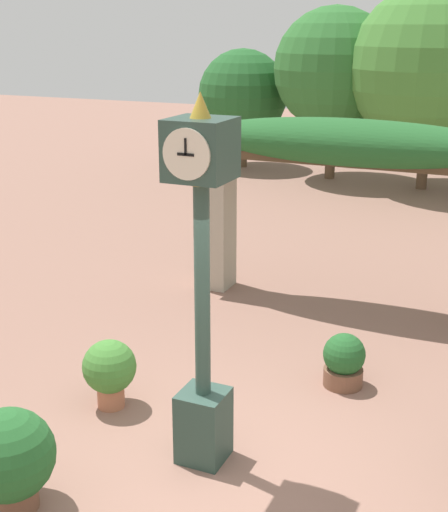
# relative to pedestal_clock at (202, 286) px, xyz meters

# --- Properties ---
(ground_plane) EXTENTS (60.00, 60.00, 0.00)m
(ground_plane) POSITION_rel_pedestal_clock_xyz_m (0.21, -0.21, -1.84)
(ground_plane) COLOR #8E6656
(pedestal_clock) EXTENTS (0.54, 0.59, 3.62)m
(pedestal_clock) POSITION_rel_pedestal_clock_xyz_m (0.00, 0.00, 0.00)
(pedestal_clock) COLOR #2D473D
(pedestal_clock) RESTS_ON ground
(pergola) EXTENTS (5.46, 1.13, 2.87)m
(pergola) POSITION_rel_pedestal_clock_xyz_m (0.21, 4.56, 0.34)
(pergola) COLOR #A89E89
(pergola) RESTS_ON ground
(potted_plant_near_left) EXTENTS (0.61, 0.61, 0.81)m
(potted_plant_near_left) POSITION_rel_pedestal_clock_xyz_m (-1.40, 0.48, -1.38)
(potted_plant_near_left) COLOR #B26B4C
(potted_plant_near_left) RESTS_ON ground
(potted_plant_near_right) EXTENTS (0.51, 0.51, 0.66)m
(potted_plant_near_right) POSITION_rel_pedestal_clock_xyz_m (0.88, 2.05, -1.52)
(potted_plant_near_right) COLOR brown
(potted_plant_near_right) RESTS_ON ground
(potted_plant_far_left) EXTENTS (0.84, 0.84, 0.97)m
(potted_plant_far_left) POSITION_rel_pedestal_clock_xyz_m (-1.23, -1.40, -1.33)
(potted_plant_far_left) COLOR brown
(potted_plant_far_left) RESTS_ON ground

